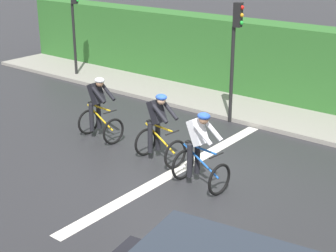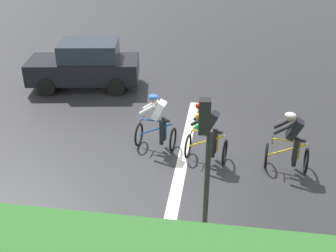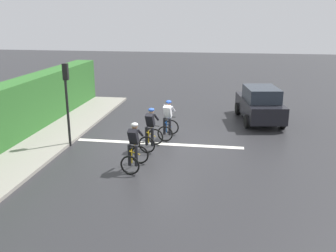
# 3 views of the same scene
# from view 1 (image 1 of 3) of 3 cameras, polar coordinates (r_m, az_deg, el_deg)

# --- Properties ---
(ground_plane) EXTENTS (80.00, 80.00, 0.00)m
(ground_plane) POSITION_cam_1_polar(r_m,az_deg,el_deg) (11.47, 1.45, -5.22)
(ground_plane) COLOR #28282B
(sidewalk_kerb) EXTENTS (2.80, 19.87, 0.12)m
(sidewalk_kerb) POSITION_cam_1_polar(r_m,az_deg,el_deg) (16.31, 6.32, 2.83)
(sidewalk_kerb) COLOR gray
(sidewalk_kerb) RESTS_ON ground
(stone_wall_low) EXTENTS (0.44, 19.87, 0.45)m
(stone_wall_low) POSITION_cam_1_polar(r_m,az_deg,el_deg) (17.00, 7.98, 4.07)
(stone_wall_low) COLOR gray
(stone_wall_low) RESTS_ON ground
(hedge_wall) EXTENTS (1.10, 19.87, 2.45)m
(hedge_wall) POSITION_cam_1_polar(r_m,az_deg,el_deg) (17.00, 8.67, 7.52)
(hedge_wall) COLOR #2D6628
(hedge_wall) RESTS_ON ground
(road_marking_stop_line) EXTENTS (7.00, 0.30, 0.01)m
(road_marking_stop_line) POSITION_cam_1_polar(r_m,az_deg,el_deg) (11.54, 0.96, -5.03)
(road_marking_stop_line) COLOR silver
(road_marking_stop_line) RESTS_ON ground
(cyclist_lead) EXTENTS (0.78, 1.14, 1.66)m
(cyclist_lead) POSITION_cam_1_polar(r_m,az_deg,el_deg) (13.20, -7.75, 1.84)
(cyclist_lead) COLOR black
(cyclist_lead) RESTS_ON ground
(cyclist_second) EXTENTS (0.82, 1.16, 1.66)m
(cyclist_second) POSITION_cam_1_polar(r_m,az_deg,el_deg) (11.73, -1.04, -0.37)
(cyclist_second) COLOR black
(cyclist_second) RESTS_ON ground
(cyclist_mid) EXTENTS (0.80, 1.15, 1.66)m
(cyclist_mid) POSITION_cam_1_polar(r_m,az_deg,el_deg) (10.57, 3.56, -2.83)
(cyclist_mid) COLOR black
(cyclist_mid) RESTS_ON ground
(traffic_light_near_crossing) EXTENTS (0.22, 0.31, 3.34)m
(traffic_light_near_crossing) POSITION_cam_1_polar(r_m,az_deg,el_deg) (14.03, 7.52, 9.01)
(traffic_light_near_crossing) COLOR black
(traffic_light_near_crossing) RESTS_ON ground
(traffic_light_far_junction) EXTENTS (0.27, 0.29, 3.34)m
(traffic_light_far_junction) POSITION_cam_1_polar(r_m,az_deg,el_deg) (19.09, -10.42, 11.88)
(traffic_light_far_junction) COLOR black
(traffic_light_far_junction) RESTS_ON ground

